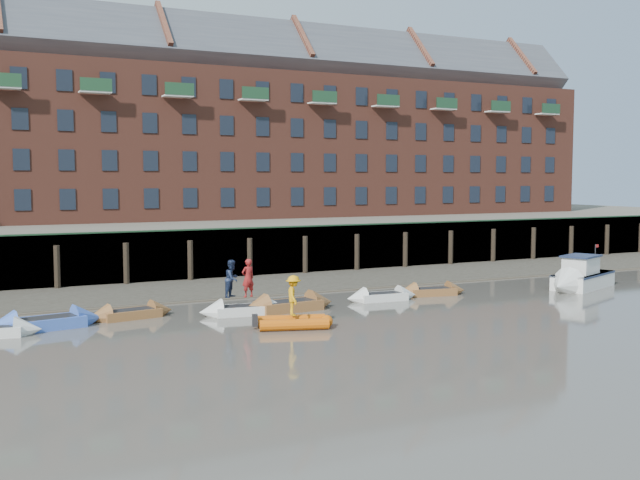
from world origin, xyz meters
TOP-DOWN VIEW (x-y plane):
  - ground at (0.00, 0.00)m, footprint 220.00×220.00m
  - foreshore at (0.00, 18.00)m, footprint 110.00×8.00m
  - mud_band at (0.00, 14.60)m, footprint 110.00×1.60m
  - river_wall at (-0.00, 22.38)m, footprint 110.00×1.23m
  - bank_terrace at (0.00, 36.00)m, footprint 110.00×28.00m
  - apartment_terrace at (-0.00, 36.99)m, footprint 80.60×15.56m
  - rowboat_1 at (-11.87, 9.96)m, footprint 5.16×2.30m
  - rowboat_2 at (-8.03, 10.81)m, footprint 4.28×1.88m
  - rowboat_3 at (-2.94, 9.41)m, footprint 4.45×1.79m
  - rowboat_4 at (-0.62, 9.39)m, footprint 5.12×1.92m
  - rowboat_5 at (5.12, 10.07)m, footprint 4.13×1.50m
  - rowboat_6 at (8.54, 10.41)m, footprint 4.18×1.82m
  - rib_tender at (-2.01, 5.39)m, footprint 3.36×2.32m
  - motor_launch at (17.36, 8.46)m, footprint 6.42×4.20m
  - person_rower_a at (-2.75, 9.35)m, footprint 0.75×0.58m
  - person_rower_b at (-3.46, 9.59)m, footprint 1.11×1.10m
  - person_rib_crew at (-2.07, 5.53)m, footprint 0.99×1.30m

SIDE VIEW (x-z plane):
  - ground at x=0.00m, z-range 0.00..0.00m
  - foreshore at x=0.00m, z-range -0.25..0.25m
  - mud_band at x=0.00m, z-range -0.05..0.05m
  - rowboat_6 at x=8.54m, z-range -0.38..0.80m
  - rowboat_5 at x=5.12m, z-range -0.38..0.80m
  - rowboat_2 at x=-8.03m, z-range -0.39..0.81m
  - rowboat_3 at x=-2.94m, z-range -0.40..0.85m
  - rib_tender at x=-2.01m, z-range -0.04..0.53m
  - rowboat_1 at x=-11.87m, z-range -0.47..0.98m
  - rowboat_4 at x=-0.62m, z-range -0.47..0.98m
  - motor_launch at x=17.36m, z-range -0.62..1.91m
  - person_rib_crew at x=-2.07m, z-range 0.53..2.30m
  - river_wall at x=0.00m, z-range -0.06..3.24m
  - bank_terrace at x=0.00m, z-range 0.00..3.20m
  - person_rower_b at x=-3.46m, z-range 0.84..2.65m
  - person_rower_a at x=-2.75m, z-range 0.84..2.68m
  - apartment_terrace at x=0.00m, z-range 2.34..23.31m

